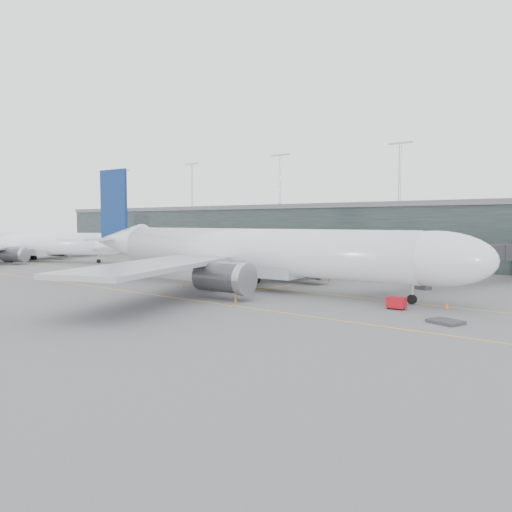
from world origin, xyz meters
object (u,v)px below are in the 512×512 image
Objects in this scene: main_aircraft at (252,252)px; second_aircraft at (31,244)px; jet_bridge at (467,254)px; gse_cart at (396,303)px.

main_aircraft reaches higher than second_aircraft.
second_aircraft is at bearing 173.12° from main_aircraft.
main_aircraft is 38.47m from jet_bridge.
second_aircraft reaches higher than gse_cart.
main_aircraft is at bearing -26.58° from second_aircraft.
jet_bridge is at bearing -9.51° from second_aircraft.
second_aircraft is at bearing -147.36° from jet_bridge.
main_aircraft is 33.32× the size of gse_cart.
second_aircraft is (-104.43, -24.05, -0.35)m from jet_bridge.
gse_cart is at bearing -68.67° from jet_bridge.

